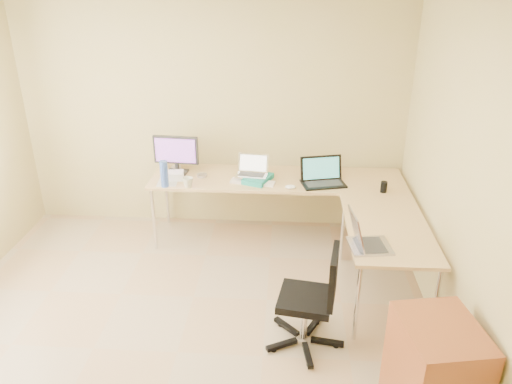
# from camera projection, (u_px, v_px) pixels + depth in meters

# --- Properties ---
(floor) EXTENTS (4.50, 4.50, 0.00)m
(floor) POSITION_uv_depth(u_px,v_px,m) (177.00, 352.00, 3.90)
(floor) COLOR tan
(floor) RESTS_ON ground
(wall_back) EXTENTS (4.50, 0.00, 4.50)m
(wall_back) POSITION_uv_depth(u_px,v_px,m) (212.00, 114.00, 5.41)
(wall_back) COLOR tan
(wall_back) RESTS_ON ground
(wall_right) EXTENTS (0.00, 4.50, 4.50)m
(wall_right) POSITION_uv_depth(u_px,v_px,m) (482.00, 212.00, 3.24)
(wall_right) COLOR tan
(wall_right) RESTS_ON ground
(desk_main) EXTENTS (2.65, 0.70, 0.73)m
(desk_main) POSITION_uv_depth(u_px,v_px,m) (277.00, 209.00, 5.39)
(desk_main) COLOR tan
(desk_main) RESTS_ON ground
(desk_return) EXTENTS (0.70, 1.30, 0.73)m
(desk_return) POSITION_uv_depth(u_px,v_px,m) (383.00, 262.00, 4.43)
(desk_return) COLOR tan
(desk_return) RESTS_ON ground
(monitor) EXTENTS (0.49, 0.20, 0.41)m
(monitor) POSITION_uv_depth(u_px,v_px,m) (176.00, 155.00, 5.29)
(monitor) COLOR #242424
(monitor) RESTS_ON desk_main
(book_stack) EXTENTS (0.33, 0.38, 0.05)m
(book_stack) POSITION_uv_depth(u_px,v_px,m) (258.00, 179.00, 5.15)
(book_stack) COLOR #167F76
(book_stack) RESTS_ON desk_main
(laptop_center) EXTENTS (0.35, 0.28, 0.21)m
(laptop_center) POSITION_uv_depth(u_px,v_px,m) (252.00, 166.00, 5.12)
(laptop_center) COLOR silver
(laptop_center) RESTS_ON desk_main
(laptop_black) EXTENTS (0.49, 0.41, 0.27)m
(laptop_black) POSITION_uv_depth(u_px,v_px,m) (324.00, 172.00, 5.02)
(laptop_black) COLOR black
(laptop_black) RESTS_ON desk_main
(keyboard) EXTENTS (0.47, 0.21, 0.02)m
(keyboard) POSITION_uv_depth(u_px,v_px,m) (253.00, 182.00, 5.11)
(keyboard) COLOR white
(keyboard) RESTS_ON desk_main
(mouse) EXTENTS (0.11, 0.07, 0.04)m
(mouse) POSITION_uv_depth(u_px,v_px,m) (290.00, 187.00, 4.98)
(mouse) COLOR white
(mouse) RESTS_ON desk_main
(mug) EXTENTS (0.12, 0.12, 0.10)m
(mug) POSITION_uv_depth(u_px,v_px,m) (188.00, 182.00, 5.00)
(mug) COLOR beige
(mug) RESTS_ON desk_main
(cd_stack) EXTENTS (0.12, 0.12, 0.03)m
(cd_stack) POSITION_uv_depth(u_px,v_px,m) (202.00, 175.00, 5.27)
(cd_stack) COLOR #A3A5BB
(cd_stack) RESTS_ON desk_main
(water_bottle) EXTENTS (0.10, 0.10, 0.27)m
(water_bottle) POSITION_uv_depth(u_px,v_px,m) (164.00, 174.00, 4.98)
(water_bottle) COLOR #3654AA
(water_bottle) RESTS_ON desk_main
(papers) EXTENTS (0.22, 0.30, 0.01)m
(papers) POSITION_uv_depth(u_px,v_px,m) (168.00, 181.00, 5.16)
(papers) COLOR silver
(papers) RESTS_ON desk_main
(white_box) EXTENTS (0.23, 0.18, 0.08)m
(white_box) POSITION_uv_depth(u_px,v_px,m) (173.00, 176.00, 5.20)
(white_box) COLOR white
(white_box) RESTS_ON desk_main
(desk_fan) EXTENTS (0.29, 0.29, 0.31)m
(desk_fan) POSITION_uv_depth(u_px,v_px,m) (175.00, 155.00, 5.42)
(desk_fan) COLOR beige
(desk_fan) RESTS_ON desk_main
(black_cup) EXTENTS (0.08, 0.08, 0.11)m
(black_cup) POSITION_uv_depth(u_px,v_px,m) (384.00, 187.00, 4.89)
(black_cup) COLOR black
(black_cup) RESTS_ON desk_main
(laptop_return) EXTENTS (0.41, 0.34, 0.25)m
(laptop_return) POSITION_uv_depth(u_px,v_px,m) (371.00, 233.00, 3.90)
(laptop_return) COLOR silver
(laptop_return) RESTS_ON desk_return
(office_chair) EXTENTS (0.60, 0.60, 0.87)m
(office_chair) POSITION_uv_depth(u_px,v_px,m) (306.00, 290.00, 3.81)
(office_chair) COLOR black
(office_chair) RESTS_ON ground
(cabinet) EXTENTS (0.56, 0.65, 0.80)m
(cabinet) POSITION_uv_depth(u_px,v_px,m) (434.00, 377.00, 3.19)
(cabinet) COLOR brown
(cabinet) RESTS_ON ground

